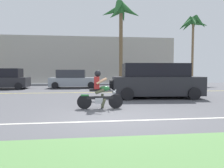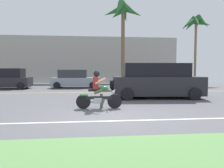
{
  "view_description": "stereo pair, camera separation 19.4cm",
  "coord_description": "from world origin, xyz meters",
  "px_view_note": "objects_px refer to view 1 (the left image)",
  "views": [
    {
      "loc": [
        -0.94,
        -6.65,
        1.47
      ],
      "look_at": [
        0.37,
        3.85,
        0.82
      ],
      "focal_mm": 33.99,
      "sensor_mm": 36.0,
      "label": 1
    },
    {
      "loc": [
        -0.75,
        -6.67,
        1.47
      ],
      "look_at": [
        0.37,
        3.85,
        0.82
      ],
      "focal_mm": 33.99,
      "sensor_mm": 36.0,
      "label": 2
    }
  ],
  "objects_px": {
    "suv_nearby": "(156,81)",
    "parked_car_0": "(5,79)",
    "parked_car_1": "(73,79)",
    "motorcyclist": "(100,93)",
    "palm_tree_1": "(121,16)",
    "palm_tree_2": "(193,26)"
  },
  "relations": [
    {
      "from": "suv_nearby",
      "to": "parked_car_0",
      "type": "distance_m",
      "value": 12.6
    },
    {
      "from": "parked_car_1",
      "to": "parked_car_0",
      "type": "bearing_deg",
      "value": -175.19
    },
    {
      "from": "motorcyclist",
      "to": "parked_car_1",
      "type": "height_order",
      "value": "parked_car_1"
    },
    {
      "from": "motorcyclist",
      "to": "suv_nearby",
      "type": "bearing_deg",
      "value": 42.9
    },
    {
      "from": "parked_car_1",
      "to": "palm_tree_1",
      "type": "bearing_deg",
      "value": 29.07
    },
    {
      "from": "parked_car_1",
      "to": "palm_tree_1",
      "type": "relative_size",
      "value": 0.5
    },
    {
      "from": "parked_car_0",
      "to": "palm_tree_1",
      "type": "relative_size",
      "value": 0.45
    },
    {
      "from": "motorcyclist",
      "to": "suv_nearby",
      "type": "distance_m",
      "value": 4.49
    },
    {
      "from": "palm_tree_1",
      "to": "palm_tree_2",
      "type": "relative_size",
      "value": 1.09
    },
    {
      "from": "parked_car_1",
      "to": "palm_tree_2",
      "type": "height_order",
      "value": "palm_tree_2"
    },
    {
      "from": "suv_nearby",
      "to": "parked_car_0",
      "type": "xyz_separation_m",
      "value": [
        -10.41,
        7.09,
        -0.14
      ]
    },
    {
      "from": "suv_nearby",
      "to": "palm_tree_2",
      "type": "distance_m",
      "value": 15.48
    },
    {
      "from": "palm_tree_1",
      "to": "palm_tree_2",
      "type": "height_order",
      "value": "palm_tree_1"
    },
    {
      "from": "palm_tree_2",
      "to": "motorcyclist",
      "type": "bearing_deg",
      "value": -127.95
    },
    {
      "from": "motorcyclist",
      "to": "parked_car_1",
      "type": "distance_m",
      "value": 10.72
    },
    {
      "from": "motorcyclist",
      "to": "palm_tree_2",
      "type": "relative_size",
      "value": 0.23
    },
    {
      "from": "parked_car_0",
      "to": "parked_car_1",
      "type": "xyz_separation_m",
      "value": [
        5.52,
        0.46,
        -0.04
      ]
    },
    {
      "from": "suv_nearby",
      "to": "palm_tree_2",
      "type": "bearing_deg",
      "value": 54.88
    },
    {
      "from": "parked_car_1",
      "to": "palm_tree_2",
      "type": "relative_size",
      "value": 0.54
    },
    {
      "from": "motorcyclist",
      "to": "suv_nearby",
      "type": "relative_size",
      "value": 0.35
    },
    {
      "from": "suv_nearby",
      "to": "palm_tree_1",
      "type": "height_order",
      "value": "palm_tree_1"
    },
    {
      "from": "parked_car_0",
      "to": "palm_tree_2",
      "type": "relative_size",
      "value": 0.5
    }
  ]
}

